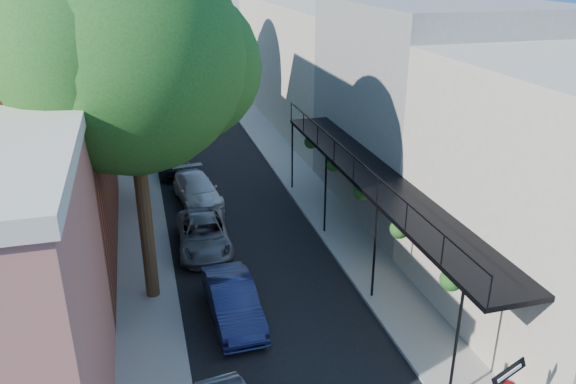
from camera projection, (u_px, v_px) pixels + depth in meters
road_surface at (197, 129)px, 37.73m from camera, size 6.00×64.00×0.01m
sidewalk_left at (136, 132)px, 36.74m from camera, size 2.00×64.00×0.12m
sidewalk_right at (255, 124)px, 38.67m from camera, size 2.00×64.00×0.12m
buildings_left at (33, 64)px, 32.48m from camera, size 10.10×59.10×12.00m
buildings_right at (328, 58)px, 37.74m from camera, size 9.80×55.00×10.00m
oak_near at (144, 60)px, 16.30m from camera, size 7.48×6.80×11.42m
oak_mid at (138, 49)px, 23.70m from camera, size 6.60×6.00×10.20m
oak_far at (133, 4)px, 31.30m from camera, size 7.70×7.00×11.90m
parked_car_b at (233, 301)px, 17.61m from camera, size 1.52×4.02×1.31m
parked_car_c at (204, 235)px, 21.99m from camera, size 2.19×4.40×1.20m
parked_car_d at (197, 190)px, 26.18m from camera, size 2.21×4.42×1.23m
parked_car_e at (175, 159)px, 29.97m from camera, size 1.70×4.12×1.40m
parked_car_f at (163, 139)px, 33.61m from camera, size 1.65×3.69×1.18m
parked_car_g at (163, 119)px, 37.54m from camera, size 2.44×4.69×1.26m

